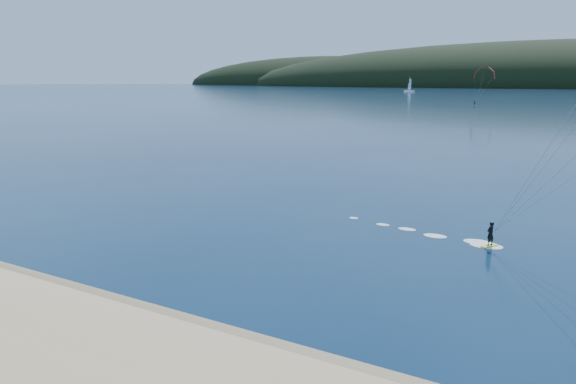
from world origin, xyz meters
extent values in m
plane|color=#08203E|center=(0.00, 0.00, 0.00)|extent=(1800.00, 1800.00, 0.00)
cube|color=olive|center=(0.00, 4.50, 0.05)|extent=(220.00, 2.50, 0.10)
ellipsoid|color=black|center=(-50.00, 720.00, 0.00)|extent=(840.00, 280.00, 110.00)
ellipsoid|color=black|center=(-380.00, 780.00, 0.00)|extent=(520.00, 220.00, 90.00)
cube|color=#CCDD1A|center=(11.14, 22.80, 0.04)|extent=(0.93, 1.26, 0.07)
imported|color=black|center=(11.14, 22.80, 0.82)|extent=(0.58, 0.66, 1.51)
cube|color=#CCDD1A|center=(-28.88, 207.87, 0.05)|extent=(0.87, 1.38, 0.08)
imported|color=black|center=(-28.88, 207.87, 0.89)|extent=(0.86, 0.96, 1.63)
cylinder|color=gray|center=(-26.98, 206.14, 5.96)|extent=(0.02, 0.02, 10.51)
cube|color=white|center=(-118.94, 403.34, 0.50)|extent=(8.37, 4.81, 1.39)
cylinder|color=white|center=(-118.94, 403.34, 5.97)|extent=(0.20, 0.20, 10.94)
cube|color=white|center=(-118.89, 404.73, 5.97)|extent=(0.82, 2.49, 7.96)
cube|color=white|center=(-118.89, 401.75, 3.98)|extent=(0.64, 1.92, 4.97)
camera|label=1|loc=(16.72, -11.03, 10.10)|focal=33.96mm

